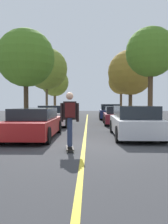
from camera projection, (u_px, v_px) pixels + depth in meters
ground at (84, 146)px, 8.16m from camera, size 80.00×80.00×0.00m
center_line at (86, 132)px, 12.16m from camera, size 0.12×39.20×0.01m
parked_car_left_nearest at (35, 123)px, 10.09m from camera, size 1.87×4.65×1.26m
parked_car_left_near at (54, 115)px, 15.70m from camera, size 1.99×4.32×1.34m
parked_car_right_nearest at (134, 122)px, 10.28m from camera, size 1.99×4.58×1.36m
parked_car_right_near at (117, 116)px, 16.49m from camera, size 1.98×4.08×1.26m
parked_car_right_far at (110, 112)px, 22.06m from camera, size 2.09×4.06×1.42m
street_tree_left_nearest at (26, 58)px, 16.78m from camera, size 4.12×4.12×6.65m
street_tree_left_near at (47, 69)px, 25.07m from camera, size 4.44×4.44×7.26m
street_tree_left_far at (55, 83)px, 31.14m from camera, size 3.67×3.67×5.98m
street_tree_right_nearest at (151, 52)px, 15.83m from camera, size 3.35×3.35×6.48m
street_tree_right_near at (131, 73)px, 23.45m from camera, size 4.50×4.50×6.69m
street_tree_right_far at (121, 82)px, 30.31m from camera, size 3.26×3.26×5.81m
skateboard at (70, 148)px, 7.32m from camera, size 0.32×0.86×0.10m
skateboarder at (70, 116)px, 7.25m from camera, size 0.59×0.71×1.71m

